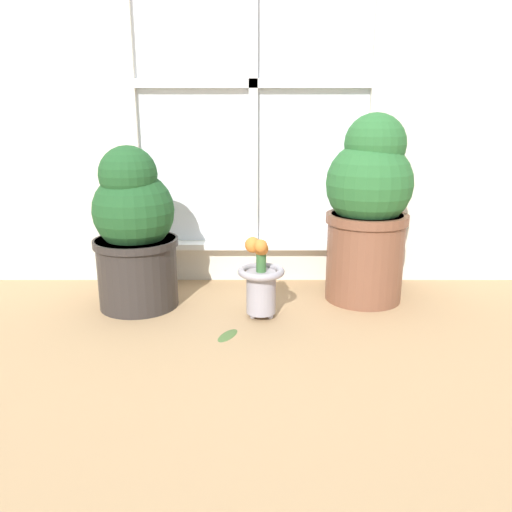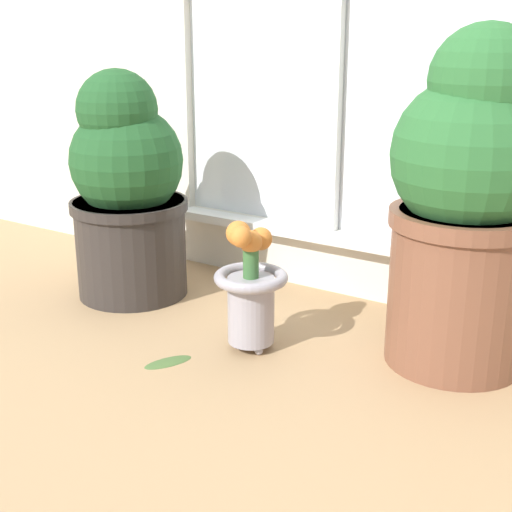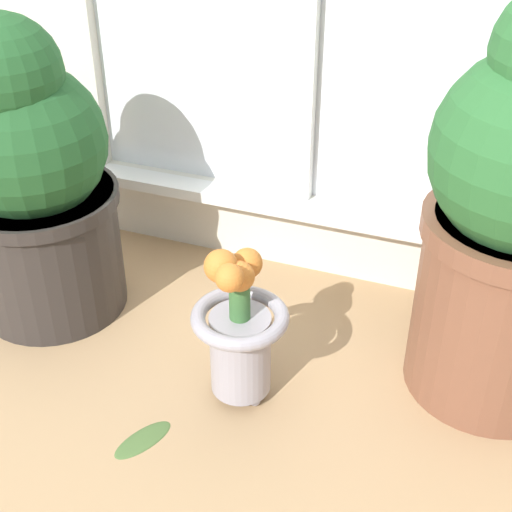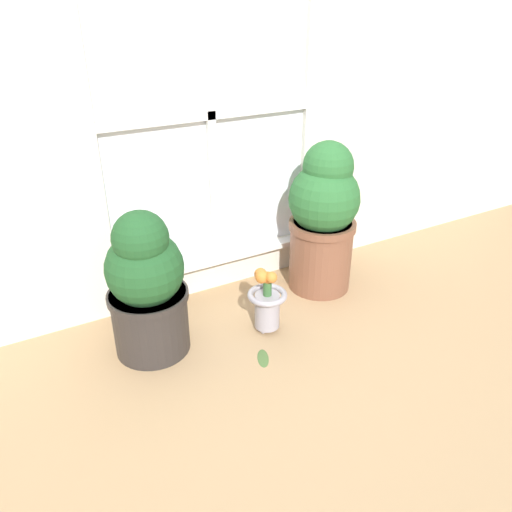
# 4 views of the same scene
# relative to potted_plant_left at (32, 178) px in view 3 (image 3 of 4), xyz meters

# --- Properties ---
(ground_plane) EXTENTS (10.00, 10.00, 0.00)m
(ground_plane) POSITION_rel_potted_plant_left_xyz_m (0.43, -0.33, -0.29)
(ground_plane) COLOR tan
(potted_plant_left) EXTENTS (0.31, 0.31, 0.60)m
(potted_plant_left) POSITION_rel_potted_plant_left_xyz_m (0.00, 0.00, 0.00)
(potted_plant_left) COLOR #2D2826
(potted_plant_left) RESTS_ON ground_plane
(flower_vase) EXTENTS (0.16, 0.16, 0.30)m
(flower_vase) POSITION_rel_potted_plant_left_xyz_m (0.46, -0.11, -0.15)
(flower_vase) COLOR #99939E
(flower_vase) RESTS_ON ground_plane
(fallen_leaf) EXTENTS (0.09, 0.12, 0.01)m
(fallen_leaf) POSITION_rel_potted_plant_left_xyz_m (0.35, -0.27, -0.29)
(fallen_leaf) COLOR #476633
(fallen_leaf) RESTS_ON ground_plane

